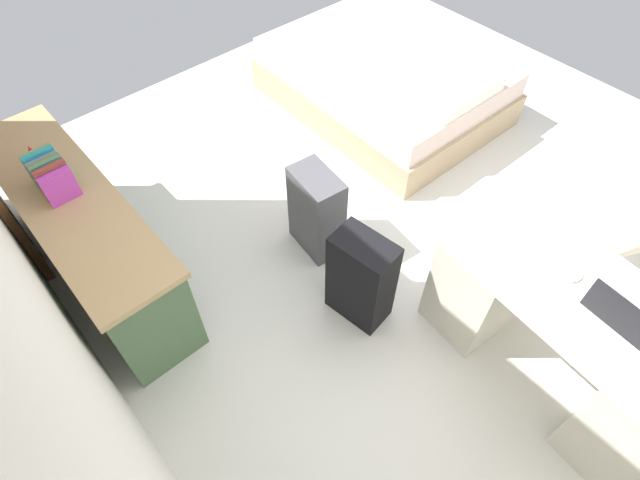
# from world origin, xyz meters

# --- Properties ---
(ground_plane) EXTENTS (5.56, 5.56, 0.00)m
(ground_plane) POSITION_xyz_m (0.00, 0.00, 0.00)
(ground_plane) COLOR silver
(wall_back) EXTENTS (4.56, 0.10, 2.86)m
(wall_back) POSITION_xyz_m (0.00, 2.06, 1.43)
(wall_back) COLOR white
(wall_back) RESTS_ON ground_plane
(desk) EXTENTS (1.49, 0.79, 0.75)m
(desk) POSITION_xyz_m (-1.17, 0.13, 0.39)
(desk) COLOR silver
(desk) RESTS_ON ground_plane
(office_chair) EXTENTS (0.59, 0.59, 0.94)m
(office_chair) POSITION_xyz_m (-0.95, -0.72, 0.42)
(office_chair) COLOR black
(office_chair) RESTS_ON ground_plane
(credenza) EXTENTS (1.80, 0.48, 0.72)m
(credenza) POSITION_xyz_m (1.11, 1.68, 0.36)
(credenza) COLOR #4C6B47
(credenza) RESTS_ON ground_plane
(bed) EXTENTS (1.93, 1.44, 0.58)m
(bed) POSITION_xyz_m (1.16, -0.98, 0.24)
(bed) COLOR tan
(bed) RESTS_ON ground_plane
(suitcase_black) EXTENTS (0.39, 0.27, 0.65)m
(suitcase_black) POSITION_xyz_m (-0.20, 0.63, 0.32)
(suitcase_black) COLOR black
(suitcase_black) RESTS_ON ground_plane
(suitcase_spare_grey) EXTENTS (0.38, 0.26, 0.63)m
(suitcase_spare_grey) POSITION_xyz_m (0.37, 0.47, 0.31)
(suitcase_spare_grey) COLOR #4C4C51
(suitcase_spare_grey) RESTS_ON ground_plane
(laptop) EXTENTS (0.33, 0.25, 0.21)m
(laptop) POSITION_xyz_m (-1.31, 0.15, 0.80)
(laptop) COLOR #B7B7BC
(laptop) RESTS_ON desk
(computer_mouse) EXTENTS (0.07, 0.11, 0.03)m
(computer_mouse) POSITION_xyz_m (-1.06, 0.09, 0.76)
(computer_mouse) COLOR white
(computer_mouse) RESTS_ON desk
(book_row) EXTENTS (0.28, 0.17, 0.22)m
(book_row) POSITION_xyz_m (1.19, 1.68, 0.83)
(book_row) COLOR #BD40B7
(book_row) RESTS_ON credenza
(figurine_small) EXTENTS (0.08, 0.08, 0.11)m
(figurine_small) POSITION_xyz_m (1.50, 1.68, 0.78)
(figurine_small) COLOR red
(figurine_small) RESTS_ON credenza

